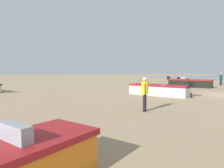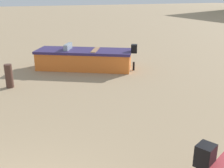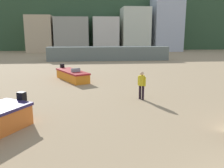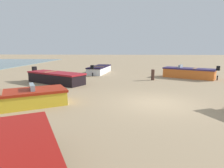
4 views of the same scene
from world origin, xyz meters
name	(u,v)px [view 2 (image 2 of 4)]	position (x,y,z in m)	size (l,w,h in m)	color
boat_orange_1	(84,59)	(-9.02, 4.46, 0.48)	(3.70, 4.79, 1.26)	orange
mooring_post_near_water	(9,76)	(-7.49, 0.86, 0.47)	(0.30, 0.30, 0.94)	#4E332A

